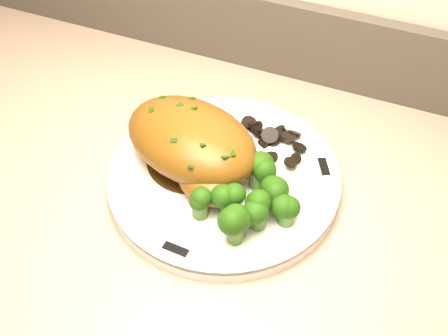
% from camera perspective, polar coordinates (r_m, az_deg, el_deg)
% --- Properties ---
extents(plate, '(0.30, 0.30, 0.02)m').
position_cam_1_polar(plate, '(0.70, 0.00, -1.09)').
color(plate, white).
rests_on(plate, counter).
extents(rim_accent_0, '(0.02, 0.03, 0.00)m').
position_cam_1_polar(rim_accent_0, '(0.71, 10.10, 0.12)').
color(rim_accent_0, black).
rests_on(rim_accent_0, plate).
extents(rim_accent_1, '(0.03, 0.03, 0.00)m').
position_cam_1_polar(rim_accent_1, '(0.77, -5.36, 5.16)').
color(rim_accent_1, black).
rests_on(rim_accent_1, plate).
extents(rim_accent_2, '(0.03, 0.01, 0.00)m').
position_cam_1_polar(rim_accent_2, '(0.62, -4.94, -8.23)').
color(rim_accent_2, black).
rests_on(rim_accent_2, plate).
extents(gravy_pool, '(0.12, 0.12, 0.00)m').
position_cam_1_polar(gravy_pool, '(0.71, -3.21, 0.86)').
color(gravy_pool, '#39210A').
rests_on(gravy_pool, plate).
extents(chicken_breast, '(0.21, 0.17, 0.07)m').
position_cam_1_polar(chicken_breast, '(0.68, -3.12, 2.39)').
color(chicken_breast, brown).
rests_on(chicken_breast, plate).
extents(mushroom_pile, '(0.09, 0.06, 0.02)m').
position_cam_1_polar(mushroom_pile, '(0.72, 4.52, 2.35)').
color(mushroom_pile, black).
rests_on(mushroom_pile, plate).
extents(broccoli_florets, '(0.12, 0.11, 0.04)m').
position_cam_1_polar(broccoli_florets, '(0.64, 2.31, -3.00)').
color(broccoli_florets, '#4F8036').
rests_on(broccoli_florets, plate).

